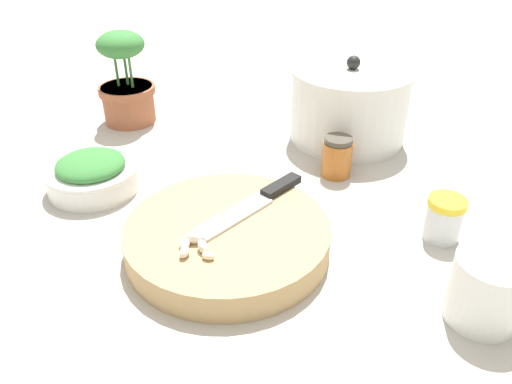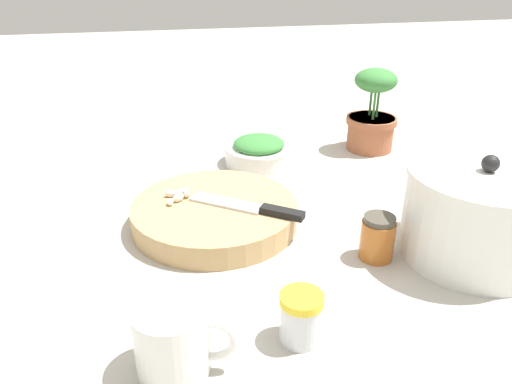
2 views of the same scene
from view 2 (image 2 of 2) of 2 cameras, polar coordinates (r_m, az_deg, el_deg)
The scene contains 10 objects.
ground_plane at distance 0.95m, azimuth 1.82°, elevation -3.57°, with size 5.00×5.00×0.00m, color #B2ADA3.
cutting_board at distance 0.94m, azimuth -4.75°, elevation -2.53°, with size 0.31×0.31×0.04m.
chef_knife at distance 0.90m, azimuth -0.36°, elevation -1.78°, with size 0.15×0.20×0.01m.
garlic_cloves at distance 0.95m, azimuth -8.84°, elevation -0.32°, with size 0.06×0.05×0.02m.
herb_bowl at distance 1.20m, azimuth 0.33°, elevation 4.71°, with size 0.17×0.17×0.07m.
spice_jar at distance 0.68m, azimuth 5.15°, elevation -14.07°, with size 0.06×0.06×0.07m.
coffee_mug at distance 0.64m, azimuth -9.34°, elevation -16.31°, with size 0.09×0.13×0.09m.
honey_jar at distance 0.86m, azimuth 13.72°, elevation -5.09°, with size 0.06×0.06×0.08m.
stock_pot at distance 0.90m, azimuth 24.15°, elevation -2.31°, with size 0.25×0.25×0.18m.
potted_herb at distance 1.31m, azimuth 13.14°, elevation 8.50°, with size 0.13×0.13×0.21m.
Camera 2 is at (0.80, -0.20, 0.48)m, focal length 35.00 mm.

